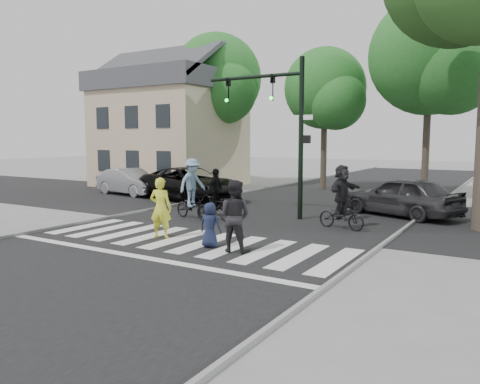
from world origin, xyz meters
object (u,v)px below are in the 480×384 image
(cyclist_left, at_px, (192,193))
(car_silver, at_px, (130,182))
(car_suv, at_px, (190,184))
(pedestrian_child, at_px, (210,225))
(pedestrian_adult, at_px, (234,216))
(cyclist_mid, at_px, (215,199))
(pedestrian_woman, at_px, (161,208))
(traffic_signal, at_px, (281,115))
(cyclist_right, at_px, (342,201))
(car_grey, at_px, (401,196))

(cyclist_left, distance_m, car_silver, 8.81)
(cyclist_left, distance_m, car_suv, 5.50)
(pedestrian_child, bearing_deg, car_silver, -45.75)
(pedestrian_adult, bearing_deg, cyclist_mid, -58.79)
(pedestrian_woman, height_order, cyclist_mid, cyclist_mid)
(traffic_signal, height_order, cyclist_right, traffic_signal)
(car_grey, bearing_deg, car_silver, -67.69)
(traffic_signal, bearing_deg, pedestrian_woman, -104.49)
(pedestrian_child, xyz_separation_m, cyclist_mid, (-2.32, 3.67, 0.16))
(car_grey, bearing_deg, pedestrian_adult, 4.48)
(cyclist_left, relative_size, car_suv, 0.39)
(traffic_signal, bearing_deg, pedestrian_adult, -75.62)
(traffic_signal, height_order, pedestrian_child, traffic_signal)
(cyclist_mid, relative_size, car_grey, 0.42)
(traffic_signal, xyz_separation_m, car_suv, (-6.06, 2.26, -3.08))
(cyclist_mid, bearing_deg, car_grey, 39.08)
(pedestrian_woman, bearing_deg, car_suv, -75.73)
(pedestrian_woman, bearing_deg, cyclist_mid, -102.00)
(cyclist_right, distance_m, car_grey, 3.93)
(cyclist_left, relative_size, cyclist_mid, 1.18)
(cyclist_right, xyz_separation_m, car_suv, (-8.89, 3.34, -0.15))
(cyclist_mid, relative_size, car_silver, 0.45)
(cyclist_mid, bearing_deg, pedestrian_child, -57.72)
(pedestrian_adult, distance_m, car_silver, 14.19)
(pedestrian_adult, xyz_separation_m, cyclist_right, (1.38, 4.57, -0.00))
(pedestrian_child, height_order, pedestrian_adult, pedestrian_adult)
(car_silver, bearing_deg, pedestrian_adult, -115.76)
(pedestrian_child, distance_m, car_silver, 13.47)
(pedestrian_woman, xyz_separation_m, car_silver, (-8.86, 7.73, -0.21))
(pedestrian_woman, height_order, car_grey, pedestrian_woman)
(pedestrian_adult, distance_m, car_suv, 10.91)
(traffic_signal, height_order, pedestrian_adult, traffic_signal)
(pedestrian_child, bearing_deg, traffic_signal, -93.14)
(pedestrian_adult, distance_m, cyclist_mid, 4.90)
(pedestrian_child, relative_size, pedestrian_adult, 0.65)
(cyclist_right, bearing_deg, pedestrian_child, -116.25)
(pedestrian_woman, xyz_separation_m, pedestrian_child, (1.99, -0.24, -0.30))
(cyclist_left, distance_m, cyclist_right, 5.56)
(pedestrian_child, height_order, car_silver, car_silver)
(cyclist_left, height_order, car_grey, cyclist_left)
(car_grey, bearing_deg, traffic_signal, -34.57)
(pedestrian_child, distance_m, cyclist_mid, 4.34)
(pedestrian_woman, relative_size, cyclist_left, 0.81)
(pedestrian_woman, distance_m, cyclist_right, 5.98)
(cyclist_mid, height_order, car_silver, cyclist_mid)
(pedestrian_adult, height_order, cyclist_mid, same)
(pedestrian_adult, bearing_deg, pedestrian_woman, -15.34)
(traffic_signal, distance_m, pedestrian_child, 6.49)
(cyclist_left, bearing_deg, cyclist_right, 10.08)
(pedestrian_adult, distance_m, cyclist_right, 4.78)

